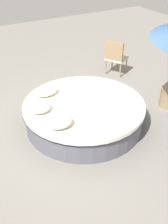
# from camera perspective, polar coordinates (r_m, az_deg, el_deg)

# --- Properties ---
(ground_plane) EXTENTS (16.00, 16.00, 0.00)m
(ground_plane) POSITION_cam_1_polar(r_m,az_deg,el_deg) (5.73, 0.00, -2.62)
(ground_plane) COLOR gray
(round_bed) EXTENTS (2.44, 2.44, 0.52)m
(round_bed) POSITION_cam_1_polar(r_m,az_deg,el_deg) (5.58, 0.00, -0.39)
(round_bed) COLOR #595966
(round_bed) RESTS_ON ground_plane
(throw_pillow_0) EXTENTS (0.49, 0.33, 0.20)m
(throw_pillow_0) POSITION_cam_1_polar(r_m,az_deg,el_deg) (5.72, -7.97, 4.32)
(throw_pillow_0) COLOR silver
(throw_pillow_0) RESTS_ON round_bed
(throw_pillow_1) EXTENTS (0.40, 0.36, 0.16)m
(throw_pillow_1) POSITION_cam_1_polar(r_m,az_deg,el_deg) (5.21, -9.14, 0.87)
(throw_pillow_1) COLOR beige
(throw_pillow_1) RESTS_ON round_bed
(throw_pillow_2) EXTENTS (0.47, 0.38, 0.18)m
(throw_pillow_2) POSITION_cam_1_polar(r_m,az_deg,el_deg) (4.77, -5.09, -2.09)
(throw_pillow_2) COLOR beige
(throw_pillow_2) RESTS_ON round_bed
(patio_chair) EXTENTS (0.69, 0.70, 0.98)m
(patio_chair) POSITION_cam_1_polar(r_m,az_deg,el_deg) (7.64, 6.55, 11.61)
(patio_chair) COLOR #997A56
(patio_chair) RESTS_ON ground_plane
(side_table) EXTENTS (0.39, 0.39, 0.45)m
(side_table) POSITION_cam_1_polar(r_m,az_deg,el_deg) (6.51, 17.18, 2.92)
(side_table) COLOR #997A56
(side_table) RESTS_ON ground_plane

